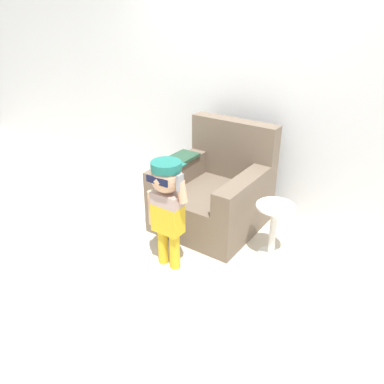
{
  "coord_description": "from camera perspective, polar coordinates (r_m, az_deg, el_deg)",
  "views": [
    {
      "loc": [
        1.84,
        -2.83,
        2.07
      ],
      "look_at": [
        0.12,
        -0.36,
        0.55
      ],
      "focal_mm": 35.0,
      "sensor_mm": 36.0,
      "label": 1
    }
  ],
  "objects": [
    {
      "name": "person_child",
      "position": [
        3.03,
        -3.83,
        -1.07
      ],
      "size": [
        0.4,
        0.3,
        0.98
      ],
      "color": "gold",
      "rests_on": "ground_plane"
    },
    {
      "name": "ground_plane",
      "position": [
        3.96,
        1.57,
        -4.65
      ],
      "size": [
        10.0,
        10.0,
        0.0
      ],
      "primitive_type": "plane",
      "color": "beige"
    },
    {
      "name": "armchair",
      "position": [
        3.81,
        3.5,
        -0.15
      ],
      "size": [
        0.96,
        0.98,
        1.02
      ],
      "color": "#6B5B4C",
      "rests_on": "ground_plane"
    },
    {
      "name": "wall_back",
      "position": [
        4.07,
        7.6,
        15.77
      ],
      "size": [
        10.0,
        0.05,
        2.6
      ],
      "color": "silver",
      "rests_on": "ground_plane"
    },
    {
      "name": "side_table",
      "position": [
        3.39,
        12.32,
        -5.05
      ],
      "size": [
        0.34,
        0.34,
        0.52
      ],
      "color": "white",
      "rests_on": "ground_plane"
    }
  ]
}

